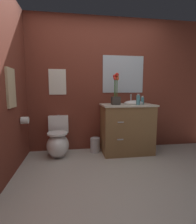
% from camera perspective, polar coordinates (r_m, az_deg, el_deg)
% --- Properties ---
extents(ground_plane, '(8.68, 8.68, 0.00)m').
position_cam_1_polar(ground_plane, '(2.20, 6.14, -24.19)').
color(ground_plane, '#B2ADA3').
extents(wall_back, '(4.05, 0.05, 2.50)m').
position_cam_1_polar(wall_back, '(3.35, 3.32, 9.02)').
color(wall_back, maroon).
rests_on(wall_back, ground_plane).
extents(wall_left, '(0.05, 4.03, 2.50)m').
position_cam_1_polar(wall_left, '(2.40, -29.37, 8.78)').
color(wall_left, maroon).
rests_on(wall_left, ground_plane).
extents(toilet, '(0.38, 0.59, 0.69)m').
position_cam_1_polar(toilet, '(3.13, -13.20, -9.74)').
color(toilet, white).
rests_on(toilet, ground_plane).
extents(vanity_cabinet, '(0.94, 0.56, 1.08)m').
position_cam_1_polar(vanity_cabinet, '(3.19, 9.66, -5.26)').
color(vanity_cabinet, brown).
rests_on(vanity_cabinet, ground_plane).
extents(flower_vase, '(0.14, 0.14, 0.54)m').
position_cam_1_polar(flower_vase, '(2.98, 5.97, 6.52)').
color(flower_vase, '#38332D').
rests_on(flower_vase, vanity_cabinet).
extents(soap_bottle, '(0.06, 0.06, 0.15)m').
position_cam_1_polar(soap_bottle, '(3.17, 14.58, 3.73)').
color(soap_bottle, teal).
rests_on(soap_bottle, vanity_cabinet).
extents(lotion_bottle, '(0.07, 0.07, 0.19)m').
position_cam_1_polar(lotion_bottle, '(3.04, 13.25, 4.00)').
color(lotion_bottle, teal).
rests_on(lotion_bottle, vanity_cabinet).
extents(trash_bin, '(0.18, 0.18, 0.27)m').
position_cam_1_polar(trash_bin, '(3.25, -0.98, -10.87)').
color(trash_bin, '#B7B7BC').
rests_on(trash_bin, ground_plane).
extents(wall_poster, '(0.31, 0.01, 0.46)m').
position_cam_1_polar(wall_poster, '(3.26, -13.37, 9.72)').
color(wall_poster, silver).
extents(wall_mirror, '(0.80, 0.01, 0.70)m').
position_cam_1_polar(wall_mirror, '(3.41, 8.39, 12.30)').
color(wall_mirror, '#B2BCC6').
extents(hanging_towel, '(0.03, 0.28, 0.52)m').
position_cam_1_polar(hanging_towel, '(2.55, -27.04, 7.13)').
color(hanging_towel, tan).
extents(toilet_paper_roll, '(0.11, 0.11, 0.11)m').
position_cam_1_polar(toilet_paper_roll, '(2.92, -23.21, -2.55)').
color(toilet_paper_roll, white).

